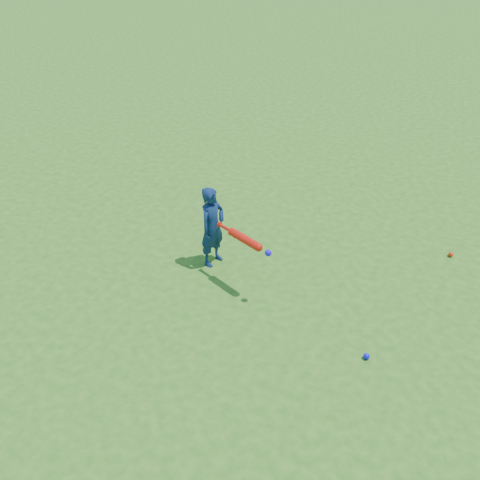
# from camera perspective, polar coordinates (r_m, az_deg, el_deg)

# --- Properties ---
(ground) EXTENTS (80.00, 80.00, 0.00)m
(ground) POSITION_cam_1_polar(r_m,az_deg,el_deg) (7.42, -2.80, 0.25)
(ground) COLOR #2D6818
(ground) RESTS_ON ground
(child) EXTENTS (0.33, 0.43, 1.08)m
(child) POSITION_cam_1_polar(r_m,az_deg,el_deg) (6.66, -2.95, 1.41)
(child) COLOR #10244C
(child) RESTS_ON ground
(ground_ball_red) EXTENTS (0.06, 0.06, 0.06)m
(ground_ball_red) POSITION_cam_1_polar(r_m,az_deg,el_deg) (7.56, 21.56, -1.44)
(ground_ball_red) COLOR red
(ground_ball_red) RESTS_ON ground
(ground_ball_blue) EXTENTS (0.07, 0.07, 0.07)m
(ground_ball_blue) POSITION_cam_1_polar(r_m,az_deg,el_deg) (5.79, 13.34, -11.98)
(ground_ball_blue) COLOR #0D12DE
(ground_ball_blue) RESTS_ON ground
(bat_swing) EXTENTS (0.82, 0.36, 0.10)m
(bat_swing) POSITION_cam_1_polar(r_m,az_deg,el_deg) (6.13, 0.73, -0.05)
(bat_swing) COLOR red
(bat_swing) RESTS_ON ground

